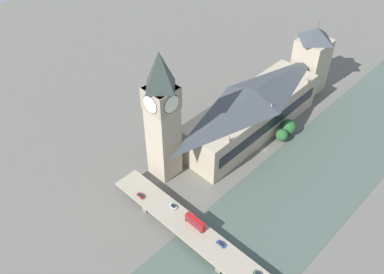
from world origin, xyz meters
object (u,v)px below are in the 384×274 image
object	(u,v)px
car_northbound_lead	(141,196)
car_southbound_mid	(173,206)
road_bridge	(226,258)
double_decker_bus_mid	(195,222)
car_northbound_tail	(221,244)
car_northbound_mid	(258,274)
clock_tower	(162,114)
victoria_tower	(311,60)
parliament_hall	(252,111)

from	to	relation	value
car_northbound_lead	car_southbound_mid	size ratio (longest dim) A/B	1.01
road_bridge	double_decker_bus_mid	xyz separation A→B (m)	(21.94, -2.64, 3.93)
car_northbound_lead	car_northbound_tail	world-z (taller)	car_northbound_lead
car_northbound_lead	car_northbound_mid	world-z (taller)	car_northbound_mid
clock_tower	victoria_tower	world-z (taller)	clock_tower
victoria_tower	road_bridge	distance (m)	154.05
car_northbound_mid	double_decker_bus_mid	bearing A→B (deg)	-0.11
road_bridge	double_decker_bus_mid	world-z (taller)	double_decker_bus_mid
car_southbound_mid	car_northbound_mid	bearing A→B (deg)	179.50
parliament_hall	car_northbound_mid	world-z (taller)	parliament_hall
car_northbound_mid	car_southbound_mid	world-z (taller)	car_southbound_mid
car_northbound_mid	car_southbound_mid	xyz separation A→B (m)	(53.09, -0.46, 0.02)
parliament_hall	road_bridge	distance (m)	96.46
clock_tower	car_northbound_mid	bearing A→B (deg)	166.37
victoria_tower	car_southbound_mid	distance (m)	142.91
car_northbound_mid	car_northbound_tail	world-z (taller)	car_northbound_mid
road_bridge	car_southbound_mid	world-z (taller)	car_southbound_mid
clock_tower	parliament_hall	bearing A→B (deg)	-101.90
victoria_tower	car_northbound_mid	bearing A→B (deg)	114.96
parliament_hall	car_northbound_lead	world-z (taller)	parliament_hall
car_northbound_lead	car_northbound_tail	distance (m)	48.98
road_bridge	car_northbound_mid	size ratio (longest dim) A/B	33.60
road_bridge	car_northbound_lead	bearing A→B (deg)	3.71
victoria_tower	car_northbound_mid	distance (m)	157.32
parliament_hall	car_northbound_lead	size ratio (longest dim) A/B	21.72
victoria_tower	parliament_hall	bearing A→B (deg)	90.05
double_decker_bus_mid	car_northbound_lead	distance (m)	33.09
victoria_tower	car_southbound_mid	size ratio (longest dim) A/B	11.23
double_decker_bus_mid	clock_tower	bearing A→B (deg)	-24.82
road_bridge	car_northbound_mid	distance (m)	15.92
car_northbound_lead	clock_tower	bearing A→B (deg)	-71.07
victoria_tower	car_northbound_lead	xyz separation A→B (m)	(3.95, 147.93, -16.34)
car_northbound_tail	car_northbound_lead	bearing A→B (deg)	7.84
victoria_tower	car_northbound_tail	bearing A→B (deg)	107.51
victoria_tower	car_northbound_lead	bearing A→B (deg)	88.47
road_bridge	car_northbound_mid	bearing A→B (deg)	-170.67
parliament_hall	car_northbound_lead	bearing A→B (deg)	87.30
road_bridge	victoria_tower	bearing A→B (deg)	-70.75
clock_tower	car_northbound_mid	xyz separation A→B (m)	(-78.62, 19.07, -33.68)
car_northbound_lead	car_northbound_mid	size ratio (longest dim) A/B	1.07
car_northbound_mid	car_southbound_mid	bearing A→B (deg)	-0.50
parliament_hall	clock_tower	bearing A→B (deg)	78.10
double_decker_bus_mid	car_northbound_tail	bearing A→B (deg)	-178.14
clock_tower	car_northbound_lead	size ratio (longest dim) A/B	16.87
clock_tower	car_northbound_tail	xyz separation A→B (m)	(-57.15, 18.47, -33.75)
road_bridge	car_northbound_tail	xyz separation A→B (m)	(5.87, -3.16, 1.80)
road_bridge	car_southbound_mid	distance (m)	37.65
victoria_tower	car_southbound_mid	bearing A→B (deg)	95.23
victoria_tower	car_northbound_mid	world-z (taller)	victoria_tower
clock_tower	car_northbound_tail	size ratio (longest dim) A/B	16.14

